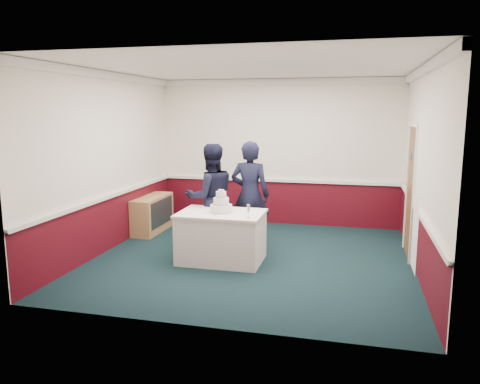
% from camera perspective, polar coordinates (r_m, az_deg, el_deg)
% --- Properties ---
extents(ground, '(5.00, 5.00, 0.00)m').
position_cam_1_polar(ground, '(7.63, 1.48, -8.09)').
color(ground, black).
rests_on(ground, ground).
extents(room_shell, '(5.00, 5.00, 3.00)m').
position_cam_1_polar(room_shell, '(7.85, 3.08, 7.03)').
color(room_shell, white).
rests_on(room_shell, ground).
extents(sideboard, '(0.41, 1.20, 0.70)m').
position_cam_1_polar(sideboard, '(9.37, -10.61, -2.65)').
color(sideboard, '#A98652').
rests_on(sideboard, ground).
extents(cake_table, '(1.32, 0.92, 0.79)m').
position_cam_1_polar(cake_table, '(7.40, -2.28, -5.43)').
color(cake_table, white).
rests_on(cake_table, ground).
extents(wedding_cake, '(0.35, 0.35, 0.36)m').
position_cam_1_polar(wedding_cake, '(7.29, -2.31, -1.64)').
color(wedding_cake, white).
rests_on(wedding_cake, cake_table).
extents(cake_knife, '(0.02, 0.22, 0.00)m').
position_cam_1_polar(cake_knife, '(7.13, -2.98, -2.78)').
color(cake_knife, silver).
rests_on(cake_knife, cake_table).
extents(champagne_flute, '(0.05, 0.05, 0.21)m').
position_cam_1_polar(champagne_flute, '(6.89, 1.04, -2.06)').
color(champagne_flute, silver).
rests_on(champagne_flute, cake_table).
extents(person_man, '(1.11, 1.06, 1.81)m').
position_cam_1_polar(person_man, '(7.95, -3.58, -0.63)').
color(person_man, black).
rests_on(person_man, ground).
extents(person_woman, '(0.69, 0.46, 1.86)m').
position_cam_1_polar(person_woman, '(8.05, 1.22, -0.33)').
color(person_woman, black).
rests_on(person_woman, ground).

